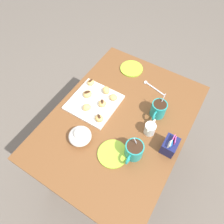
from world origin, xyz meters
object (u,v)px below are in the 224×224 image
(coffee_mug_teal_left, at_px, (158,109))
(beignet_4, at_px, (106,90))
(cream_pitcher_white, at_px, (150,128))
(beignet_2, at_px, (87,107))
(saucer_lime_right, at_px, (113,154))
(beignet_1, at_px, (99,118))
(beignet_3, at_px, (102,103))
(dining_table, at_px, (119,130))
(beignet_0, at_px, (91,82))
(sugar_caddy, at_px, (170,146))
(saucer_lime_left, at_px, (131,69))
(coffee_mug_teal_right, at_px, (134,150))
(beignet_6, at_px, (88,94))
(beignet_5, at_px, (114,97))
(ice_cream_bowl, at_px, (80,136))
(pastry_plate_square, at_px, (94,102))

(coffee_mug_teal_left, xyz_separation_m, beignet_4, (0.03, -0.33, -0.02))
(cream_pitcher_white, relative_size, beignet_2, 2.09)
(saucer_lime_right, bearing_deg, coffee_mug_teal_left, 165.52)
(saucer_lime_right, xyz_separation_m, beignet_1, (-0.13, -0.17, 0.03))
(beignet_3, bearing_deg, dining_table, 81.92)
(cream_pitcher_white, distance_m, beignet_0, 0.48)
(beignet_4, bearing_deg, beignet_0, -92.57)
(cream_pitcher_white, xyz_separation_m, sugar_caddy, (0.04, 0.13, 0.00))
(saucer_lime_left, xyz_separation_m, saucer_lime_right, (0.59, 0.21, 0.00))
(coffee_mug_teal_left, height_order, sugar_caddy, coffee_mug_teal_left)
(coffee_mug_teal_right, distance_m, saucer_lime_left, 0.62)
(coffee_mug_teal_left, relative_size, beignet_4, 2.73)
(beignet_6, bearing_deg, saucer_lime_right, 53.94)
(coffee_mug_teal_right, xyz_separation_m, beignet_0, (-0.27, -0.45, -0.02))
(beignet_6, bearing_deg, beignet_2, 33.27)
(coffee_mug_teal_right, height_order, beignet_6, coffee_mug_teal_right)
(beignet_0, height_order, beignet_5, same)
(saucer_lime_left, bearing_deg, beignet_4, -6.55)
(beignet_6, bearing_deg, dining_table, 82.43)
(coffee_mug_teal_right, bearing_deg, beignet_4, -128.22)
(sugar_caddy, bearing_deg, beignet_2, -87.15)
(dining_table, distance_m, beignet_2, 0.26)
(beignet_5, bearing_deg, coffee_mug_teal_left, 100.04)
(cream_pitcher_white, distance_m, beignet_3, 0.31)
(beignet_5, height_order, beignet_6, beignet_6)
(dining_table, height_order, beignet_2, beignet_2)
(ice_cream_bowl, height_order, beignet_3, ice_cream_bowl)
(saucer_lime_right, bearing_deg, pastry_plate_square, -129.23)
(pastry_plate_square, relative_size, beignet_2, 5.50)
(pastry_plate_square, relative_size, beignet_3, 5.87)
(dining_table, relative_size, pastry_plate_square, 3.71)
(sugar_caddy, xyz_separation_m, beignet_2, (0.03, -0.50, -0.01))
(beignet_4, relative_size, beignet_5, 1.11)
(beignet_5, distance_m, beignet_6, 0.16)
(cream_pitcher_white, relative_size, saucer_lime_right, 0.66)
(beignet_1, xyz_separation_m, beignet_4, (-0.19, -0.08, 0.00))
(cream_pitcher_white, xyz_separation_m, beignet_6, (-0.02, -0.43, -0.01))
(beignet_3, bearing_deg, beignet_5, 158.43)
(beignet_1, bearing_deg, sugar_caddy, 97.12)
(cream_pitcher_white, height_order, beignet_5, cream_pitcher_white)
(dining_table, distance_m, saucer_lime_right, 0.26)
(saucer_lime_right, bearing_deg, beignet_0, -131.80)
(cream_pitcher_white, bearing_deg, beignet_2, -80.22)
(saucer_lime_right, bearing_deg, beignet_6, -126.06)
(beignet_6, bearing_deg, coffee_mug_teal_left, 104.76)
(coffee_mug_teal_left, bearing_deg, beignet_2, -61.77)
(coffee_mug_teal_left, distance_m, beignet_6, 0.43)
(beignet_1, distance_m, beignet_4, 0.21)
(beignet_3, bearing_deg, ice_cream_bowl, 3.77)
(pastry_plate_square, distance_m, saucer_lime_left, 0.38)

